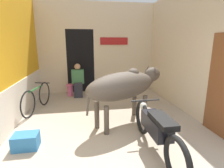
{
  "coord_description": "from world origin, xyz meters",
  "views": [
    {
      "loc": [
        -0.6,
        -2.01,
        1.89
      ],
      "look_at": [
        0.12,
        2.17,
        0.89
      ],
      "focal_mm": 28.0,
      "sensor_mm": 36.0,
      "label": 1
    }
  ],
  "objects_px": {
    "motorcycle_near": "(156,128)",
    "plastic_stool": "(70,90)",
    "cow": "(126,85)",
    "shopkeeper_seated": "(78,80)",
    "crate": "(26,141)",
    "bicycle": "(37,98)"
  },
  "relations": [
    {
      "from": "plastic_stool",
      "to": "shopkeeper_seated",
      "type": "bearing_deg",
      "value": -25.77
    },
    {
      "from": "motorcycle_near",
      "to": "plastic_stool",
      "type": "distance_m",
      "value": 4.11
    },
    {
      "from": "bicycle",
      "to": "shopkeeper_seated",
      "type": "bearing_deg",
      "value": 46.0
    },
    {
      "from": "bicycle",
      "to": "plastic_stool",
      "type": "relative_size",
      "value": 3.92
    },
    {
      "from": "shopkeeper_seated",
      "to": "bicycle",
      "type": "bearing_deg",
      "value": -134.0
    },
    {
      "from": "shopkeeper_seated",
      "to": "plastic_stool",
      "type": "relative_size",
      "value": 2.79
    },
    {
      "from": "cow",
      "to": "crate",
      "type": "bearing_deg",
      "value": -159.92
    },
    {
      "from": "plastic_stool",
      "to": "crate",
      "type": "bearing_deg",
      "value": -100.51
    },
    {
      "from": "motorcycle_near",
      "to": "plastic_stool",
      "type": "height_order",
      "value": "motorcycle_near"
    },
    {
      "from": "bicycle",
      "to": "crate",
      "type": "distance_m",
      "value": 1.94
    },
    {
      "from": "cow",
      "to": "bicycle",
      "type": "bearing_deg",
      "value": 152.83
    },
    {
      "from": "crate",
      "to": "bicycle",
      "type": "bearing_deg",
      "value": 96.68
    },
    {
      "from": "bicycle",
      "to": "crate",
      "type": "xyz_separation_m",
      "value": [
        0.22,
        -1.92,
        -0.23
      ]
    },
    {
      "from": "cow",
      "to": "motorcycle_near",
      "type": "relative_size",
      "value": 1.05
    },
    {
      "from": "cow",
      "to": "shopkeeper_seated",
      "type": "relative_size",
      "value": 1.87
    },
    {
      "from": "motorcycle_near",
      "to": "plastic_stool",
      "type": "relative_size",
      "value": 4.96
    },
    {
      "from": "plastic_stool",
      "to": "crate",
      "type": "height_order",
      "value": "plastic_stool"
    },
    {
      "from": "shopkeeper_seated",
      "to": "crate",
      "type": "distance_m",
      "value": 3.25
    },
    {
      "from": "motorcycle_near",
      "to": "crate",
      "type": "distance_m",
      "value": 2.36
    },
    {
      "from": "shopkeeper_seated",
      "to": "crate",
      "type": "relative_size",
      "value": 2.69
    },
    {
      "from": "cow",
      "to": "shopkeeper_seated",
      "type": "height_order",
      "value": "cow"
    },
    {
      "from": "shopkeeper_seated",
      "to": "crate",
      "type": "xyz_separation_m",
      "value": [
        -0.9,
        -3.08,
        -0.48
      ]
    }
  ]
}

